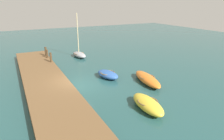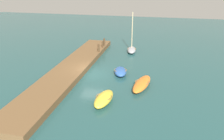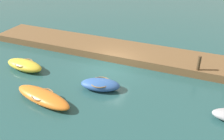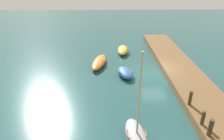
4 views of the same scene
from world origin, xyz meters
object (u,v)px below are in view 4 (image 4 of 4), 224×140
at_px(dinghy_blue, 125,72).
at_px(mooring_post_mid_west, 203,118).
at_px(rowboat_orange, 99,62).
at_px(mooring_post_mid_east, 190,98).
at_px(mooring_post_west, 210,128).
at_px(rowboat_yellow, 123,50).
at_px(rowboat_grey, 136,135).

relative_size(dinghy_blue, mooring_post_mid_west, 3.03).
xyz_separation_m(rowboat_orange, mooring_post_mid_west, (-10.57, -6.73, 0.73)).
bearing_deg(mooring_post_mid_east, mooring_post_west, 180.00).
bearing_deg(dinghy_blue, rowboat_yellow, -14.52).
bearing_deg(rowboat_orange, mooring_post_west, -139.00).
bearing_deg(mooring_post_west, rowboat_orange, 30.30).
distance_m(rowboat_grey, mooring_post_mid_east, 4.98).
bearing_deg(dinghy_blue, rowboat_grey, 167.30).
bearing_deg(rowboat_grey, rowboat_yellow, -7.89).
distance_m(rowboat_orange, rowboat_grey, 11.51).
bearing_deg(mooring_post_mid_west, rowboat_grey, 98.78).
bearing_deg(mooring_post_mid_east, rowboat_orange, 38.43).
bearing_deg(mooring_post_west, dinghy_blue, 24.87).
height_order(dinghy_blue, rowboat_grey, rowboat_grey).
relative_size(rowboat_orange, dinghy_blue, 1.55).
relative_size(rowboat_orange, mooring_post_mid_east, 4.15).
distance_m(rowboat_yellow, mooring_post_mid_west, 14.92).
distance_m(rowboat_yellow, mooring_post_west, 15.84).
height_order(rowboat_yellow, mooring_post_west, mooring_post_west).
distance_m(mooring_post_west, mooring_post_mid_west, 0.95).
xyz_separation_m(rowboat_orange, mooring_post_west, (-11.52, -6.73, 0.80)).
relative_size(dinghy_blue, mooring_post_west, 2.63).
relative_size(rowboat_yellow, mooring_post_west, 3.09).
xyz_separation_m(mooring_post_mid_west, mooring_post_mid_east, (2.09, 0.00, 0.06)).
bearing_deg(rowboat_yellow, dinghy_blue, -176.56).
distance_m(rowboat_grey, rowboat_yellow, 15.02).
bearing_deg(rowboat_orange, rowboat_yellow, -26.05).
height_order(dinghy_blue, mooring_post_mid_west, mooring_post_mid_west).
relative_size(rowboat_orange, mooring_post_west, 4.08).
bearing_deg(mooring_post_west, mooring_post_mid_west, 0.00).
bearing_deg(mooring_post_mid_west, mooring_post_west, 180.00).
bearing_deg(mooring_post_mid_west, mooring_post_mid_east, 0.00).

